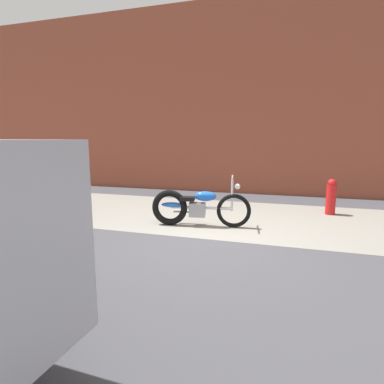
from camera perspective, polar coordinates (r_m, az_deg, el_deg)
ground_plane at (r=5.60m, az=1.98°, el=-8.56°), size 80.00×80.00×0.00m
sidewalk_slab at (r=7.24m, az=5.56°, el=-4.34°), size 36.00×3.50×0.01m
brick_building_wall at (r=10.50m, az=9.70°, el=16.32°), size 36.00×0.50×5.97m
motorcycle_blue at (r=6.32m, az=0.28°, el=-2.69°), size 2.00×0.60×1.03m
fire_hydrant at (r=7.96m, az=24.01°, el=-0.76°), size 0.22×0.22×0.84m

